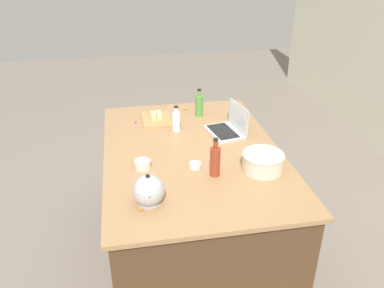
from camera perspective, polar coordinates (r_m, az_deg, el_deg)
The scene contains 17 objects.
ground_plane at distance 3.30m, azimuth 0.00°, elevation -14.80°, with size 12.00×12.00×0.00m, color slate.
island_counter at distance 3.01m, azimuth 0.00°, elevation -8.44°, with size 1.77×1.22×0.90m.
laptop at distance 3.02m, azimuth 5.31°, elevation 2.47°, with size 0.35×0.28×0.22m.
mixing_bowl_large at distance 2.55m, azimuth 10.17°, elevation -2.48°, with size 0.27×0.27×0.12m.
bottle_soy at distance 2.44m, azimuth 3.35°, elevation -2.42°, with size 0.06×0.06×0.26m.
bottle_vinegar at distance 3.03m, azimuth -2.28°, elevation 3.35°, with size 0.06×0.06×0.20m.
bottle_olive at distance 3.28m, azimuth 1.04°, elevation 5.61°, with size 0.06×0.06×0.23m.
kettle at distance 2.22m, azimuth -6.27°, elevation -6.73°, with size 0.21×0.18×0.20m.
cutting_board at distance 3.23m, azimuth -5.10°, elevation 3.50°, with size 0.30×0.23×0.02m, color #AD7F4C.
butter_stick_left at distance 3.25m, azimuth -5.57°, elevation 4.11°, with size 0.11×0.04×0.04m, color #F4E58C.
butter_stick_right at distance 3.26m, azimuth -4.80°, elevation 4.24°, with size 0.11×0.04×0.04m, color #F4E58C.
ramekin_small at distance 2.56m, azimuth 0.44°, elevation -3.09°, with size 0.07×0.07×0.04m, color white.
ramekin_medium at distance 2.57m, azimuth -7.12°, elevation -2.90°, with size 0.11×0.11×0.05m, color beige.
candy_0 at distance 3.43m, azimuth -1.04°, elevation 5.11°, with size 0.02×0.02×0.02m, color orange.
candy_1 at distance 2.84m, azimuth 9.03°, elevation -0.32°, with size 0.02×0.02×0.02m, color yellow.
candy_2 at distance 2.20m, azimuth -7.41°, elevation -9.37°, with size 0.02×0.02×0.02m, color orange.
candy_3 at distance 3.21m, azimuth -8.14°, elevation 3.17°, with size 0.02×0.02×0.02m, color #CC3399.
Camera 1 is at (2.40, -0.44, 2.22)m, focal length 37.01 mm.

